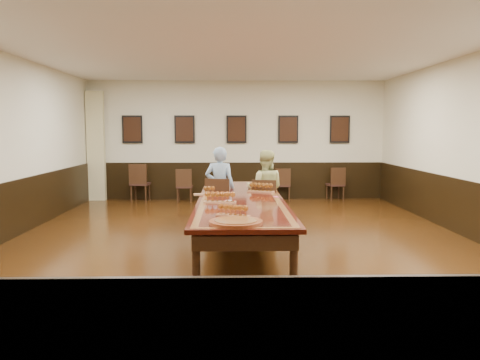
{
  "coord_description": "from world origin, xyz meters",
  "views": [
    {
      "loc": [
        -0.17,
        -7.73,
        1.88
      ],
      "look_at": [
        0.0,
        0.5,
        1.0
      ],
      "focal_mm": 35.0,
      "sensor_mm": 36.0,
      "label": 1
    }
  ],
  "objects_px": {
    "spare_chair_a": "(140,182)",
    "spare_chair_c": "(283,184)",
    "conference_table": "(241,206)",
    "person_man": "(220,187)",
    "person_woman": "(265,189)",
    "carved_platter": "(236,222)",
    "spare_chair_b": "(185,185)",
    "spare_chair_d": "(335,184)",
    "chair_woman": "(265,204)",
    "chair_man": "(219,203)"
  },
  "relations": [
    {
      "from": "chair_man",
      "to": "spare_chair_a",
      "type": "height_order",
      "value": "spare_chair_a"
    },
    {
      "from": "spare_chair_b",
      "to": "person_woman",
      "type": "bearing_deg",
      "value": 119.35
    },
    {
      "from": "person_woman",
      "to": "carved_platter",
      "type": "xyz_separation_m",
      "value": [
        -0.6,
        -3.33,
        0.02
      ]
    },
    {
      "from": "chair_man",
      "to": "person_man",
      "type": "distance_m",
      "value": 0.31
    },
    {
      "from": "spare_chair_a",
      "to": "person_woman",
      "type": "xyz_separation_m",
      "value": [
        3.05,
        -3.45,
        0.25
      ]
    },
    {
      "from": "chair_man",
      "to": "person_woman",
      "type": "xyz_separation_m",
      "value": [
        0.88,
        0.07,
        0.26
      ]
    },
    {
      "from": "spare_chair_b",
      "to": "spare_chair_d",
      "type": "distance_m",
      "value": 4.05
    },
    {
      "from": "person_woman",
      "to": "conference_table",
      "type": "height_order",
      "value": "person_woman"
    },
    {
      "from": "spare_chair_a",
      "to": "spare_chair_c",
      "type": "bearing_deg",
      "value": -173.18
    },
    {
      "from": "person_woman",
      "to": "conference_table",
      "type": "distance_m",
      "value": 1.27
    },
    {
      "from": "spare_chair_b",
      "to": "conference_table",
      "type": "distance_m",
      "value": 4.66
    },
    {
      "from": "spare_chair_b",
      "to": "conference_table",
      "type": "relative_size",
      "value": 0.18
    },
    {
      "from": "person_man",
      "to": "carved_platter",
      "type": "xyz_separation_m",
      "value": [
        0.27,
        -3.37,
        -0.01
      ]
    },
    {
      "from": "spare_chair_b",
      "to": "spare_chair_d",
      "type": "height_order",
      "value": "spare_chair_d"
    },
    {
      "from": "chair_man",
      "to": "spare_chair_c",
      "type": "xyz_separation_m",
      "value": [
        1.64,
        3.63,
        -0.06
      ]
    },
    {
      "from": "spare_chair_a",
      "to": "chair_woman",
      "type": "bearing_deg",
      "value": 135.71
    },
    {
      "from": "chair_woman",
      "to": "conference_table",
      "type": "height_order",
      "value": "chair_woman"
    },
    {
      "from": "conference_table",
      "to": "person_woman",
      "type": "bearing_deg",
      "value": 66.98
    },
    {
      "from": "chair_man",
      "to": "person_man",
      "type": "xyz_separation_m",
      "value": [
        0.01,
        0.1,
        0.29
      ]
    },
    {
      "from": "spare_chair_a",
      "to": "spare_chair_d",
      "type": "relative_size",
      "value": 1.13
    },
    {
      "from": "spare_chair_b",
      "to": "conference_table",
      "type": "height_order",
      "value": "spare_chair_b"
    },
    {
      "from": "spare_chair_d",
      "to": "conference_table",
      "type": "xyz_separation_m",
      "value": [
        -2.67,
        -4.74,
        0.17
      ]
    },
    {
      "from": "person_woman",
      "to": "carved_platter",
      "type": "height_order",
      "value": "person_woman"
    },
    {
      "from": "spare_chair_d",
      "to": "person_woman",
      "type": "height_order",
      "value": "person_woman"
    },
    {
      "from": "spare_chair_b",
      "to": "carved_platter",
      "type": "distance_m",
      "value": 6.75
    },
    {
      "from": "person_man",
      "to": "conference_table",
      "type": "height_order",
      "value": "person_man"
    },
    {
      "from": "spare_chair_b",
      "to": "person_man",
      "type": "distance_m",
      "value": 3.42
    },
    {
      "from": "spare_chair_a",
      "to": "conference_table",
      "type": "height_order",
      "value": "spare_chair_a"
    },
    {
      "from": "chair_man",
      "to": "spare_chair_d",
      "type": "height_order",
      "value": "chair_man"
    },
    {
      "from": "spare_chair_d",
      "to": "person_woman",
      "type": "relative_size",
      "value": 0.59
    },
    {
      "from": "spare_chair_b",
      "to": "spare_chair_d",
      "type": "bearing_deg",
      "value": -176.09
    },
    {
      "from": "carved_platter",
      "to": "person_woman",
      "type": "bearing_deg",
      "value": 79.77
    },
    {
      "from": "carved_platter",
      "to": "spare_chair_c",
      "type": "bearing_deg",
      "value": 78.88
    },
    {
      "from": "spare_chair_a",
      "to": "conference_table",
      "type": "relative_size",
      "value": 0.2
    },
    {
      "from": "chair_man",
      "to": "spare_chair_b",
      "type": "distance_m",
      "value": 3.49
    },
    {
      "from": "carved_platter",
      "to": "chair_man",
      "type": "bearing_deg",
      "value": 94.94
    },
    {
      "from": "chair_man",
      "to": "carved_platter",
      "type": "xyz_separation_m",
      "value": [
        0.28,
        -3.26,
        0.28
      ]
    },
    {
      "from": "spare_chair_a",
      "to": "carved_platter",
      "type": "distance_m",
      "value": 7.21
    },
    {
      "from": "spare_chair_d",
      "to": "chair_man",
      "type": "bearing_deg",
      "value": 41.2
    },
    {
      "from": "chair_woman",
      "to": "person_man",
      "type": "relative_size",
      "value": 0.61
    },
    {
      "from": "chair_woman",
      "to": "spare_chair_b",
      "type": "height_order",
      "value": "chair_woman"
    },
    {
      "from": "spare_chair_a",
      "to": "spare_chair_c",
      "type": "relative_size",
      "value": 1.15
    },
    {
      "from": "spare_chair_c",
      "to": "spare_chair_d",
      "type": "xyz_separation_m",
      "value": [
        1.42,
        0.02,
        0.01
      ]
    },
    {
      "from": "spare_chair_d",
      "to": "person_man",
      "type": "distance_m",
      "value": 4.68
    },
    {
      "from": "chair_woman",
      "to": "conference_table",
      "type": "bearing_deg",
      "value": 73.22
    },
    {
      "from": "spare_chair_b",
      "to": "spare_chair_c",
      "type": "bearing_deg",
      "value": -174.3
    },
    {
      "from": "conference_table",
      "to": "person_man",
      "type": "bearing_deg",
      "value": 107.28
    },
    {
      "from": "person_man",
      "to": "spare_chair_a",
      "type": "bearing_deg",
      "value": -49.26
    },
    {
      "from": "person_man",
      "to": "spare_chair_b",
      "type": "bearing_deg",
      "value": -64.83
    },
    {
      "from": "chair_woman",
      "to": "person_man",
      "type": "distance_m",
      "value": 0.92
    }
  ]
}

